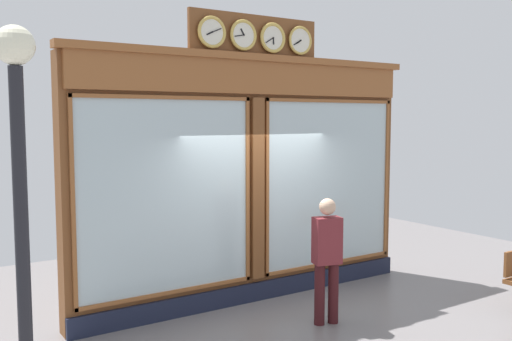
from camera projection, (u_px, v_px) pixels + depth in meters
name	position (u px, v px, depth m)	size (l,w,h in m)	color
shop_facade	(251.00, 177.00, 8.48)	(5.76, 0.42, 4.22)	brown
pedestrian	(327.00, 255.00, 7.48)	(0.41, 0.31, 1.69)	#3A1316
street_lamp	(20.00, 187.00, 4.00)	(0.28, 0.28, 3.38)	black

